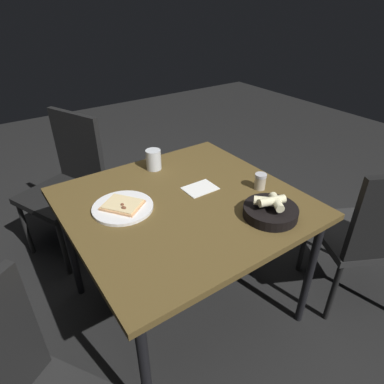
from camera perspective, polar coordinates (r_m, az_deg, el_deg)
name	(u,v)px	position (r m, az deg, el deg)	size (l,w,h in m)	color
ground	(185,304)	(2.05, -1.20, -18.80)	(8.00, 8.00, 0.00)	black
dining_table	(184,211)	(1.59, -1.46, -3.28)	(1.05, 1.01, 0.73)	brown
pizza_plate	(123,207)	(1.53, -11.85, -2.50)	(0.28, 0.28, 0.04)	white
bread_basket	(271,210)	(1.48, 13.44, -3.07)	(0.24, 0.24, 0.10)	black
beer_glass	(154,161)	(1.83, -6.64, 5.40)	(0.08, 0.08, 0.11)	silver
pepper_shaker	(260,182)	(1.67, 11.67, 1.68)	(0.06, 0.06, 0.08)	#BFB299
napkin	(200,188)	(1.65, 1.41, 0.63)	(0.16, 0.12, 0.00)	white
chair_near	(371,231)	(1.95, 28.51, -5.98)	(0.59, 0.59, 0.90)	#272727
chair_far	(69,177)	(2.31, -20.44, 2.36)	(0.58, 0.58, 0.93)	black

